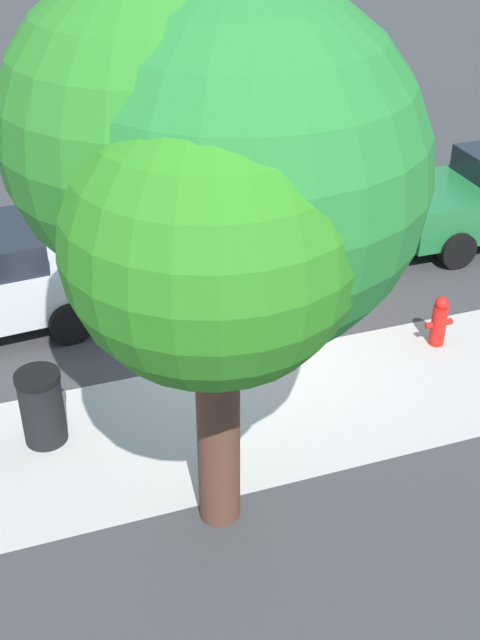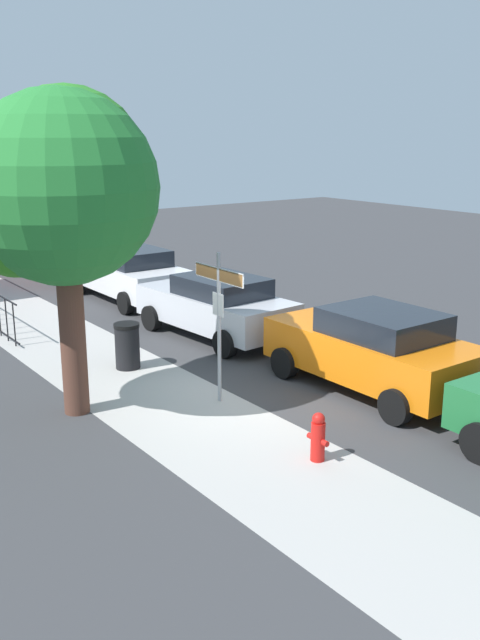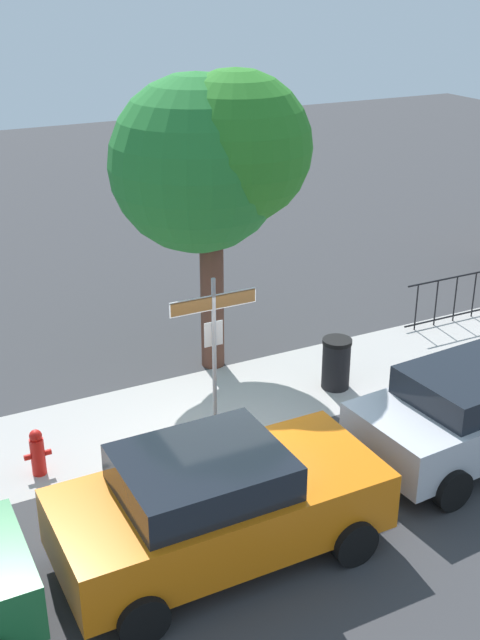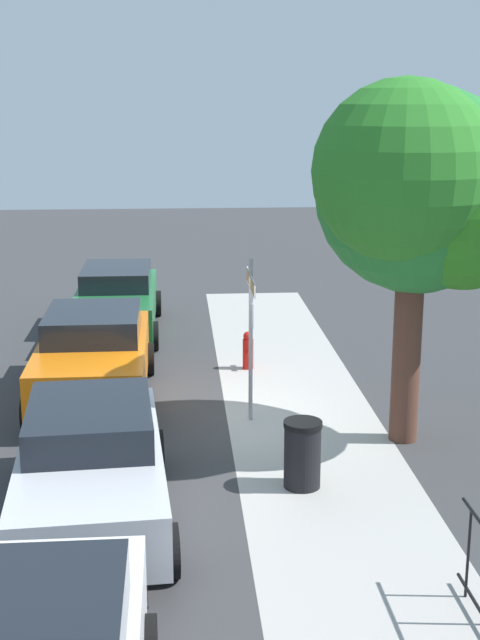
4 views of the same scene
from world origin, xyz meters
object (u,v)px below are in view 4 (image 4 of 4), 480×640
at_px(car_green, 117,299).
at_px(fire_hydrant, 248,350).
at_px(car_silver, 91,464).
at_px(trash_bin, 302,454).
at_px(car_orange, 94,355).
at_px(street_sign, 251,311).
at_px(shade_tree, 424,190).

height_order(car_green, fire_hydrant, car_green).
bearing_deg(car_silver, trash_bin, 102.15).
relative_size(car_orange, fire_hydrant, 5.57).
relative_size(street_sign, car_orange, 0.65).
bearing_deg(fire_hydrant, car_orange, -60.48).
bearing_deg(car_green, car_silver, 1.89).
distance_m(fire_hydrant, trash_bin, 5.65).
height_order(car_silver, fire_hydrant, car_silver).
distance_m(car_green, car_silver, 9.61).
height_order(street_sign, car_silver, street_sign).
distance_m(car_green, car_orange, 4.81).
xyz_separation_m(car_green, car_orange, (4.80, -0.11, 0.05)).
relative_size(car_orange, car_silver, 0.98).
height_order(car_orange, trash_bin, car_orange).
bearing_deg(car_silver, street_sign, 142.25).
relative_size(shade_tree, car_silver, 1.28).
relative_size(street_sign, car_green, 0.61).
xyz_separation_m(car_orange, trash_bin, (3.97, 3.25, -0.34)).
bearing_deg(fire_hydrant, car_silver, -21.59).
distance_m(street_sign, car_silver, 4.41).
xyz_separation_m(car_green, fire_hydrant, (3.13, 2.83, -0.41)).
relative_size(car_silver, fire_hydrant, 5.69).
relative_size(car_green, trash_bin, 4.72).
bearing_deg(street_sign, trash_bin, 10.41).
xyz_separation_m(street_sign, car_silver, (3.55, -2.36, -1.13)).
distance_m(car_orange, fire_hydrant, 3.42).
bearing_deg(car_orange, fire_hydrant, 119.09).
xyz_separation_m(car_green, trash_bin, (8.77, 3.13, -0.30)).
bearing_deg(trash_bin, fire_hydrant, -176.95).
bearing_deg(trash_bin, car_green, -160.34).
bearing_deg(car_green, trash_bin, 19.91).
height_order(street_sign, shade_tree, shade_tree).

